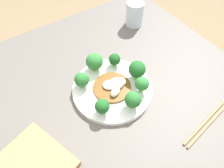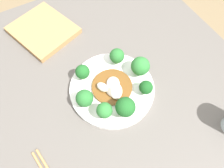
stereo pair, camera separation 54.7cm
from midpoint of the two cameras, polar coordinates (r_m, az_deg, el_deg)
ground_plane at (r=1.36m, az=9.54°, el=-21.88°), size 8.00×8.00×0.00m
table at (r=1.00m, az=12.79°, el=-18.95°), size 0.96×0.86×0.74m
plate at (r=0.64m, az=20.01°, el=-14.83°), size 0.26×0.26×0.02m
broccoli_northeast at (r=0.58m, az=12.29°, el=-11.12°), size 0.04×0.04×0.05m
broccoli_north at (r=0.56m, az=14.72°, el=-19.65°), size 0.05×0.05×0.06m
broccoli_northwest at (r=0.57m, az=21.02°, el=-22.59°), size 0.04×0.04×0.06m
broccoli_south at (r=0.64m, az=27.65°, el=-8.51°), size 0.06×0.06×0.07m
broccoli_west at (r=0.59m, az=26.51°, el=-20.95°), size 0.06×0.06×0.07m
broccoli_southwest at (r=0.64m, az=29.84°, el=-14.39°), size 0.04×0.04×0.05m
broccoli_southeast at (r=0.63m, az=20.94°, el=-5.53°), size 0.05×0.05×0.06m
stirfry_center at (r=0.62m, az=20.53°, el=-14.90°), size 0.12×0.12×0.03m
cutting_board at (r=0.69m, az=-3.10°, el=3.72°), size 0.26×0.24×0.02m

